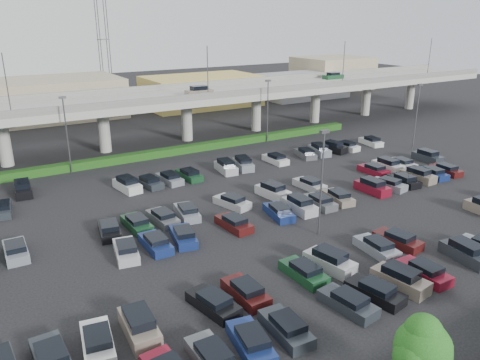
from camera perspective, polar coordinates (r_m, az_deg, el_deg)
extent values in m
plane|color=black|center=(51.82, 3.78, -3.32)|extent=(280.00, 280.00, 0.00)
cube|color=#9B9A92|center=(77.26, -10.02, 9.55)|extent=(150.00, 13.00, 1.10)
cube|color=slate|center=(71.39, -8.18, 9.73)|extent=(150.00, 0.50, 1.00)
cube|color=slate|center=(82.89, -11.71, 10.83)|extent=(150.00, 0.50, 1.00)
cylinder|color=#9B9A92|center=(73.03, -26.84, 4.08)|extent=(1.80, 1.80, 6.70)
cube|color=slate|center=(72.38, -27.22, 6.48)|extent=(2.60, 9.75, 0.50)
cylinder|color=#9B9A92|center=(75.26, -16.24, 5.80)|extent=(1.80, 1.80, 6.70)
cube|color=slate|center=(74.63, -16.47, 8.15)|extent=(2.60, 9.75, 0.50)
cylinder|color=#9B9A92|center=(79.91, -6.51, 7.19)|extent=(1.80, 1.80, 6.70)
cube|color=slate|center=(79.32, -6.60, 9.41)|extent=(2.60, 9.75, 0.50)
cylinder|color=#9B9A92|center=(86.60, 1.98, 8.23)|extent=(1.80, 1.80, 6.70)
cube|color=slate|center=(86.06, 2.00, 10.29)|extent=(2.60, 9.75, 0.50)
cylinder|color=#9B9A92|center=(94.90, 9.15, 8.97)|extent=(1.80, 1.80, 6.70)
cube|color=slate|center=(94.41, 9.25, 10.85)|extent=(2.60, 9.75, 0.50)
cylinder|color=#9B9A92|center=(104.43, 15.11, 9.48)|extent=(1.80, 1.80, 6.70)
cube|color=slate|center=(103.98, 15.26, 11.18)|extent=(2.60, 9.75, 0.50)
cylinder|color=#9B9A92|center=(114.87, 20.05, 9.82)|extent=(1.80, 1.80, 6.70)
cube|color=slate|center=(114.46, 20.23, 11.37)|extent=(2.60, 9.75, 0.50)
cube|color=gray|center=(76.79, -5.00, 10.52)|extent=(4.40, 1.82, 1.05)
cube|color=black|center=(76.67, -5.02, 11.13)|extent=(2.60, 1.60, 0.65)
cube|color=#174224|center=(101.02, 11.28, 12.25)|extent=(4.40, 1.82, 0.82)
cube|color=black|center=(100.95, 11.31, 12.60)|extent=(2.30, 1.60, 0.50)
cylinder|color=#434348|center=(65.64, -26.54, 10.21)|extent=(0.14, 0.14, 8.00)
cylinder|color=#434348|center=(73.60, -3.97, 12.90)|extent=(0.14, 0.14, 8.00)
cylinder|color=#434348|center=(89.96, 12.51, 13.65)|extent=(0.14, 0.14, 8.00)
cylinder|color=#434348|center=(107.87, 22.09, 13.59)|extent=(0.14, 0.14, 8.00)
cube|color=#1B4213|center=(72.37, -7.65, 3.59)|extent=(66.00, 1.60, 1.10)
sphere|color=#184B14|center=(27.84, 21.39, -18.54)|extent=(3.04, 3.04, 3.04)
sphere|color=#184B14|center=(28.69, 22.00, -18.74)|extent=(2.39, 2.39, 2.39)
sphere|color=#184B14|center=(27.61, 20.63, -19.66)|extent=(2.39, 2.39, 2.39)
sphere|color=#184B14|center=(27.42, 21.47, -16.94)|extent=(2.06, 2.06, 2.06)
cube|color=#515358|center=(30.12, -3.41, -20.94)|extent=(1.91, 4.44, 0.82)
cube|color=black|center=(29.58, -3.24, -20.22)|extent=(1.65, 2.33, 0.50)
cube|color=navy|center=(31.19, 1.31, -19.27)|extent=(2.55, 4.65, 0.82)
cube|color=black|center=(30.67, 1.53, -18.54)|extent=(1.97, 2.54, 0.50)
cube|color=#282D34|center=(32.46, 5.61, -17.62)|extent=(2.09, 4.50, 0.82)
cube|color=black|center=(31.96, 5.87, -16.89)|extent=(1.74, 2.39, 0.50)
cube|color=#282D34|center=(35.50, 12.97, -14.49)|extent=(2.33, 4.59, 0.82)
cube|color=black|center=(35.05, 13.28, -13.77)|extent=(1.86, 2.47, 0.50)
cube|color=black|center=(37.24, 16.11, -13.05)|extent=(2.56, 4.65, 0.82)
cube|color=black|center=(36.80, 16.43, -12.35)|extent=(1.98, 2.55, 0.50)
cube|color=gray|center=(39.03, 18.94, -11.57)|extent=(2.42, 4.61, 1.05)
cube|color=black|center=(38.63, 19.07, -10.52)|extent=(1.95, 2.80, 0.65)
cube|color=maroon|center=(41.04, 21.45, -10.48)|extent=(1.87, 4.42, 0.82)
cube|color=black|center=(40.64, 21.78, -9.82)|extent=(1.63, 2.32, 0.50)
cube|color=#282D34|center=(45.14, 25.81, -8.17)|extent=(2.33, 4.58, 1.05)
cube|color=black|center=(44.80, 25.96, -7.24)|extent=(1.90, 2.77, 0.65)
cube|color=#282D34|center=(32.11, -21.97, -19.61)|extent=(1.95, 4.45, 0.82)
cube|color=black|center=(31.58, -22.05, -18.92)|extent=(1.67, 2.35, 0.50)
cube|color=silver|center=(32.43, -16.97, -18.53)|extent=(2.49, 4.63, 0.82)
cube|color=black|center=(31.90, -16.98, -17.83)|extent=(1.94, 2.52, 0.50)
cube|color=gray|center=(32.90, -12.17, -17.19)|extent=(2.09, 4.50, 1.05)
cube|color=black|center=(32.43, -12.27, -16.02)|extent=(1.76, 2.69, 0.65)
cube|color=black|center=(34.68, -3.30, -14.85)|extent=(2.59, 4.66, 0.82)
cube|color=black|center=(34.19, -3.16, -14.14)|extent=(1.99, 2.55, 0.50)
cube|color=#431212|center=(35.83, 0.69, -13.59)|extent=(1.89, 4.43, 0.82)
cube|color=black|center=(35.35, 0.87, -12.88)|extent=(1.64, 2.32, 0.50)
cube|color=#174224|center=(38.60, 7.76, -11.17)|extent=(1.89, 4.43, 0.82)
cube|color=black|center=(38.16, 7.99, -10.48)|extent=(1.64, 2.33, 0.50)
cube|color=#AEAEB3|center=(40.15, 10.87, -9.89)|extent=(2.58, 4.66, 1.05)
cube|color=black|center=(39.76, 10.94, -8.86)|extent=(2.04, 2.85, 0.65)
cube|color=gray|center=(43.75, 16.29, -7.97)|extent=(2.26, 4.56, 0.82)
cube|color=black|center=(43.36, 16.56, -7.32)|extent=(1.83, 2.45, 0.50)
cube|color=#431212|center=(45.67, 18.66, -7.03)|extent=(2.36, 4.59, 0.82)
cube|color=black|center=(45.29, 18.93, -6.41)|extent=(1.88, 2.48, 0.50)
cube|color=#AEAEB3|center=(42.65, -13.73, -8.46)|extent=(2.59, 4.66, 0.82)
cube|color=black|center=(42.20, -13.71, -7.81)|extent=(1.99, 2.55, 0.50)
cube|color=navy|center=(43.41, -10.26, -7.68)|extent=(1.84, 4.41, 0.82)
cube|color=black|center=(42.96, -10.21, -7.04)|extent=(1.61, 2.31, 0.50)
cube|color=navy|center=(44.33, -6.94, -6.91)|extent=(2.67, 4.68, 0.82)
cube|color=black|center=(43.90, -6.86, -6.27)|extent=(2.03, 2.58, 0.50)
cube|color=#431212|center=(46.60, -0.77, -5.41)|extent=(2.16, 4.53, 0.82)
cube|color=black|center=(46.19, -0.64, -4.78)|extent=(1.78, 2.42, 0.50)
cube|color=navy|center=(49.39, 4.74, -4.00)|extent=(2.57, 4.65, 0.82)
cube|color=black|center=(49.00, 4.90, -3.40)|extent=(1.98, 2.55, 0.50)
cube|color=#AEAEB3|center=(50.90, 7.26, -3.23)|extent=(1.99, 4.47, 1.05)
cube|color=black|center=(50.60, 7.30, -2.37)|extent=(1.70, 2.66, 0.65)
cube|color=#515358|center=(52.60, 9.61, -2.73)|extent=(1.98, 4.46, 0.82)
cube|color=black|center=(52.23, 9.79, -2.16)|extent=(1.68, 2.36, 0.50)
cube|color=gray|center=(54.35, 11.81, -2.14)|extent=(2.46, 4.62, 0.82)
cube|color=black|center=(53.99, 12.00, -1.59)|extent=(1.93, 2.51, 0.50)
cube|color=maroon|center=(58.03, 15.81, -0.97)|extent=(1.87, 4.42, 1.05)
cube|color=black|center=(57.76, 15.88, -0.21)|extent=(1.63, 2.62, 0.65)
cube|color=gray|center=(60.03, 17.61, -0.59)|extent=(2.57, 4.65, 0.82)
cube|color=black|center=(59.71, 17.81, -0.08)|extent=(1.98, 2.55, 0.50)
cube|color=black|center=(62.06, 19.29, -0.14)|extent=(2.27, 4.56, 0.82)
cube|color=black|center=(61.75, 19.50, 0.36)|extent=(1.83, 2.45, 0.50)
cube|color=gray|center=(64.10, 20.89, 0.38)|extent=(2.00, 4.47, 1.05)
cube|color=black|center=(63.86, 20.97, 1.08)|extent=(1.71, 2.67, 0.65)
cube|color=navy|center=(66.26, 22.35, 0.69)|extent=(2.43, 4.61, 0.82)
cube|color=black|center=(65.97, 22.56, 1.16)|extent=(1.91, 2.51, 0.50)
cube|color=#431212|center=(68.43, 23.74, 1.06)|extent=(2.13, 4.52, 0.82)
cube|color=black|center=(68.15, 23.95, 1.52)|extent=(1.76, 2.41, 0.50)
cube|color=gray|center=(45.86, -25.64, -7.88)|extent=(1.91, 4.44, 0.82)
cube|color=black|center=(45.41, -25.72, -7.27)|extent=(1.65, 2.33, 0.50)
cube|color=black|center=(47.00, -15.66, -5.95)|extent=(2.52, 4.64, 0.82)
cube|color=black|center=(46.57, -15.66, -5.34)|extent=(1.96, 2.53, 0.50)
cube|color=#174224|center=(47.69, -12.49, -5.29)|extent=(2.02, 4.48, 0.82)
cube|color=black|center=(47.26, -12.46, -4.69)|extent=(1.71, 2.37, 0.50)
cube|color=#515358|center=(48.53, -9.42, -4.64)|extent=(2.15, 4.53, 0.82)
cube|color=black|center=(48.11, -9.37, -4.04)|extent=(1.77, 2.41, 0.50)
cube|color=gray|center=(49.51, -6.48, -4.01)|extent=(2.51, 4.64, 0.82)
cube|color=black|center=(49.10, -6.41, -3.41)|extent=(1.95, 2.53, 0.50)
cube|color=#AEAEB3|center=(51.85, -0.97, -2.78)|extent=(2.87, 4.72, 0.82)
cube|color=black|center=(51.46, -0.87, -2.20)|extent=(2.13, 2.63, 0.50)
cube|color=silver|center=(54.60, 4.01, -1.54)|extent=(2.41, 4.61, 1.05)
cube|color=black|center=(54.31, 4.03, -0.73)|extent=(1.95, 2.80, 0.65)
cube|color=#AEAEB3|center=(57.82, 8.46, -0.62)|extent=(2.04, 4.49, 0.82)
cube|color=black|center=(57.47, 8.62, -0.09)|extent=(1.72, 2.38, 0.50)
cube|color=maroon|center=(65.12, 15.96, 1.10)|extent=(1.88, 4.42, 0.82)
cube|color=black|center=(64.81, 16.13, 1.59)|extent=(1.63, 2.32, 0.50)
cube|color=silver|center=(67.07, 17.58, 1.57)|extent=(1.91, 4.44, 1.05)
cube|color=black|center=(66.84, 17.65, 2.24)|extent=(1.65, 2.63, 0.65)
cube|color=silver|center=(69.14, 19.08, 1.82)|extent=(2.24, 4.56, 0.82)
cube|color=black|center=(68.85, 19.27, 2.28)|extent=(1.82, 2.44, 0.50)
cube|color=#282D34|center=(73.32, 21.87, 2.54)|extent=(2.00, 4.47, 1.05)
cube|color=black|center=(73.11, 21.95, 3.15)|extent=(1.71, 2.66, 0.65)
cube|color=#282D34|center=(56.01, -27.00, -3.27)|extent=(2.36, 4.60, 0.82)
cube|color=black|center=(55.60, -27.08, -2.74)|extent=(1.88, 2.48, 0.50)
cube|color=silver|center=(58.18, -13.57, -0.72)|extent=(2.45, 4.62, 1.05)
cube|color=black|center=(57.91, -13.64, 0.04)|extent=(1.97, 2.81, 0.65)
cube|color=#282D34|center=(59.03, -11.04, -0.36)|extent=(2.50, 4.63, 0.82)
cube|color=black|center=(58.65, -11.01, 0.17)|extent=(1.95, 2.53, 0.50)
cube|color=gray|center=(59.96, -8.59, 0.10)|extent=(2.24, 4.56, 0.82)
cube|color=black|center=(59.59, -8.54, 0.62)|extent=(1.82, 2.44, 0.50)
cube|color=#174224|center=(61.01, -6.22, 0.54)|extent=(2.14, 4.52, 0.82)
cube|color=black|center=(60.64, -6.16, 1.05)|extent=(1.77, 2.41, 0.50)
cube|color=#AEAEB3|center=(63.36, -1.73, 1.47)|extent=(2.39, 4.60, 1.05)
cube|color=black|center=(63.12, -1.74, 2.18)|extent=(1.93, 2.79, 0.65)
cube|color=gray|center=(64.70, 0.38, 1.85)|extent=(2.73, 4.69, 1.05)
cube|color=black|center=(64.46, 0.38, 2.55)|extent=(2.13, 2.88, 0.65)
cube|color=silver|center=(67.67, 4.35, 2.48)|extent=(1.87, 4.42, 0.82)
cube|color=black|center=(67.33, 4.46, 2.95)|extent=(1.63, 2.32, 0.50)
cube|color=#515358|center=(70.91, 7.97, 3.13)|extent=(2.79, 4.70, 0.82)
cube|color=black|center=(70.59, 8.10, 3.58)|extent=(2.09, 2.61, 0.50)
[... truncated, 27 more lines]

